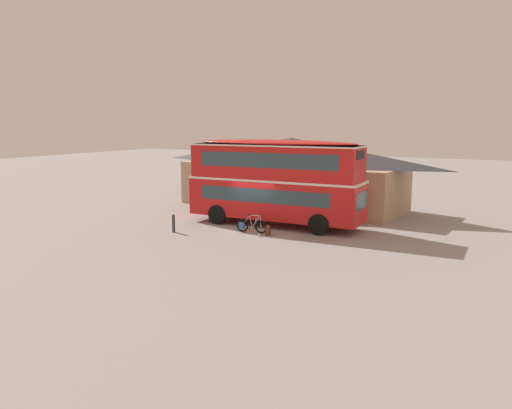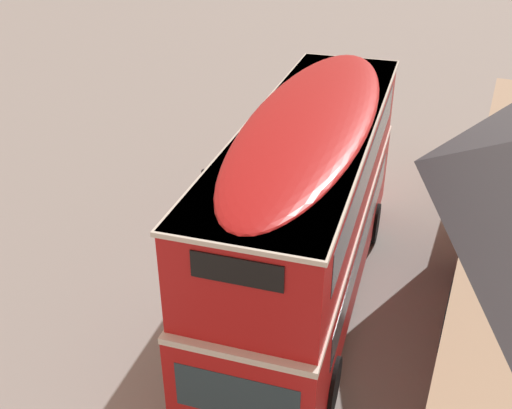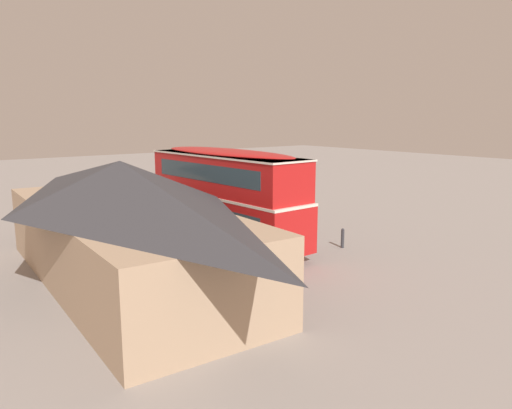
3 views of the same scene
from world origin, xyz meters
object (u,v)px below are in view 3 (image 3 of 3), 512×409
Objects in this scene: water_bottle_red_squeeze at (269,236)px; water_bottle_clear_plastic at (265,232)px; backpack_on_ground at (255,230)px; kerb_bollard at (343,238)px; touring_bicycle at (266,233)px; double_decker_bus at (226,193)px.

water_bottle_clear_plastic is at bearing -25.01° from water_bottle_red_squeeze.
backpack_on_ground is at bearing 71.08° from water_bottle_clear_plastic.
backpack_on_ground is 2.13× the size of water_bottle_red_squeeze.
kerb_bollard is (-4.67, -1.80, 0.22)m from backpack_on_ground.
touring_bicycle reaches higher than water_bottle_red_squeeze.
touring_bicycle is 7.87× the size of water_bottle_clear_plastic.
double_decker_bus reaches higher than touring_bicycle.
water_bottle_clear_plastic is (-0.20, -0.57, -0.18)m from backpack_on_ground.
double_decker_bus is 5.76× the size of touring_bicycle.
water_bottle_clear_plastic is (0.65, -3.01, -2.54)m from double_decker_bus.
touring_bicycle is (-0.27, -2.29, -2.27)m from double_decker_bus.
backpack_on_ground is at bearing 10.88° from water_bottle_red_squeeze.
backpack_on_ground reaches higher than water_bottle_red_squeeze.
water_bottle_red_squeeze is 4.02m from kerb_bollard.
kerb_bollard reaches higher than water_bottle_red_squeeze.
backpack_on_ground is 1.03m from water_bottle_red_squeeze.
water_bottle_clear_plastic is 4.66m from kerb_bollard.
kerb_bollard is (-3.55, -1.94, 0.13)m from touring_bicycle.
double_decker_bus is 45.33× the size of water_bottle_clear_plastic.
double_decker_bus is 3.65m from water_bottle_red_squeeze.
double_decker_bus is 3.24m from touring_bicycle.
backpack_on_ground is (1.12, -0.14, -0.09)m from touring_bicycle.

